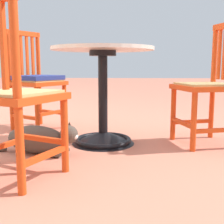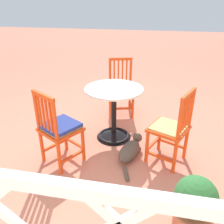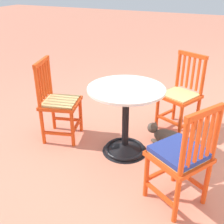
{
  "view_description": "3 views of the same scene",
  "coord_description": "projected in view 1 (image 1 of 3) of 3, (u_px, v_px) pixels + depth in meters",
  "views": [
    {
      "loc": [
        -2.18,
        -0.01,
        0.6
      ],
      "look_at": [
        -0.11,
        0.09,
        0.27
      ],
      "focal_mm": 47.42,
      "sensor_mm": 36.0,
      "label": 1
    },
    {
      "loc": [
        -0.51,
        2.99,
        1.78
      ],
      "look_at": [
        0.07,
        0.12,
        0.36
      ],
      "focal_mm": 38.17,
      "sensor_mm": 36.0,
      "label": 2
    },
    {
      "loc": [
        2.34,
        1.07,
        1.71
      ],
      "look_at": [
        0.12,
        0.06,
        0.48
      ],
      "focal_mm": 44.22,
      "sensor_mm": 36.0,
      "label": 3
    }
  ],
  "objects": [
    {
      "name": "ground_plane",
      "position": [
        125.0,
        145.0,
        2.25
      ],
      "size": [
        24.0,
        24.0,
        0.0
      ],
      "primitive_type": "plane",
      "color": "#C6755B"
    },
    {
      "name": "cafe_table",
      "position": [
        103.0,
        107.0,
        2.24
      ],
      "size": [
        0.76,
        0.76,
        0.73
      ],
      "color": "black",
      "rests_on": "ground_plane"
    },
    {
      "name": "orange_chair_near_fence",
      "position": [
        208.0,
        87.0,
        2.21
      ],
      "size": [
        0.49,
        0.49,
        0.91
      ],
      "color": "#D64214",
      "rests_on": "ground_plane"
    },
    {
      "name": "orange_chair_facing_out",
      "position": [
        36.0,
        82.0,
        2.74
      ],
      "size": [
        0.55,
        0.55,
        0.91
      ],
      "color": "#D64214",
      "rests_on": "ground_plane"
    },
    {
      "name": "orange_chair_by_planter",
      "position": [
        13.0,
        97.0,
        1.51
      ],
      "size": [
        0.53,
        0.53,
        0.91
      ],
      "color": "#D64214",
      "rests_on": "ground_plane"
    },
    {
      "name": "tabby_cat",
      "position": [
        41.0,
        140.0,
        2.01
      ],
      "size": [
        0.32,
        0.74,
        0.23
      ],
      "color": "#4C4238",
      "rests_on": "ground_plane"
    }
  ]
}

